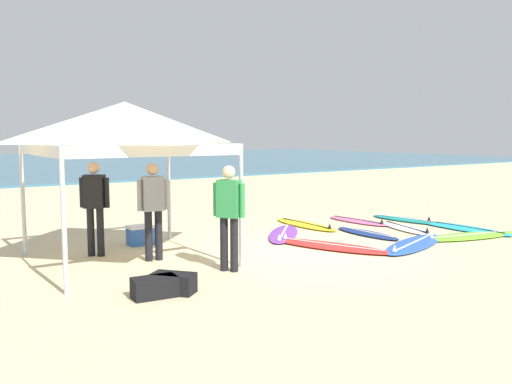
{
  "coord_description": "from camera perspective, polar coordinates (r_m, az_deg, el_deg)",
  "views": [
    {
      "loc": [
        -6.29,
        -7.73,
        2.21
      ],
      "look_at": [
        -0.11,
        1.54,
        1.0
      ],
      "focal_mm": 37.72,
      "sensor_mm": 36.0,
      "label": 1
    }
  ],
  "objects": [
    {
      "name": "person_green",
      "position": [
        8.61,
        -2.89,
        -1.98
      ],
      "size": [
        0.39,
        0.47,
        1.71
      ],
      "color": "black",
      "rests_on": "ground"
    },
    {
      "name": "surfboard_teal",
      "position": [
        14.22,
        15.59,
        -2.82
      ],
      "size": [
        0.81,
        2.02,
        0.19
      ],
      "color": "#19847F",
      "rests_on": "ground"
    },
    {
      "name": "sea",
      "position": [
        42.17,
        -25.07,
        2.69
      ],
      "size": [
        80.0,
        36.0,
        0.1
      ],
      "primitive_type": "cube",
      "color": "#386B84",
      "rests_on": "ground"
    },
    {
      "name": "surfboard_red",
      "position": [
        10.62,
        7.93,
        -5.68
      ],
      "size": [
        1.6,
        2.6,
        0.19
      ],
      "color": "red",
      "rests_on": "ground"
    },
    {
      "name": "gear_bag_by_pole",
      "position": [
        7.53,
        -10.7,
        -9.89
      ],
      "size": [
        0.63,
        0.37,
        0.28
      ],
      "primitive_type": "cube",
      "rotation": [
        0.0,
        0.0,
        3.05
      ],
      "color": "black",
      "rests_on": "ground"
    },
    {
      "name": "surfboard_navy",
      "position": [
        12.08,
        11.66,
        -4.29
      ],
      "size": [
        0.51,
        1.81,
        0.19
      ],
      "color": "navy",
      "rests_on": "ground"
    },
    {
      "name": "person_grey",
      "position": [
        9.49,
        -10.87,
        -1.31
      ],
      "size": [
        0.55,
        0.27,
        1.71
      ],
      "color": "black",
      "rests_on": "ground"
    },
    {
      "name": "ground_plane",
      "position": [
        10.21,
        5.38,
        -6.33
      ],
      "size": [
        80.0,
        80.0,
        0.0
      ],
      "primitive_type": "plane",
      "color": "beige"
    },
    {
      "name": "surfboard_pink",
      "position": [
        13.71,
        10.76,
        -3.03
      ],
      "size": [
        0.65,
        1.87,
        0.19
      ],
      "color": "pink",
      "rests_on": "ground"
    },
    {
      "name": "canopy_tent",
      "position": [
        9.47,
        -13.68,
        7.09
      ],
      "size": [
        2.97,
        2.97,
        2.75
      ],
      "color": "#B7B7BC",
      "rests_on": "ground"
    },
    {
      "name": "surfboard_blue",
      "position": [
        11.14,
        16.39,
        -5.31
      ],
      "size": [
        2.57,
        1.49,
        0.19
      ],
      "color": "blue",
      "rests_on": "ground"
    },
    {
      "name": "surfboard_yellow",
      "position": [
        13.0,
        5.28,
        -3.45
      ],
      "size": [
        0.58,
        2.14,
        0.19
      ],
      "color": "yellow",
      "rests_on": "ground"
    },
    {
      "name": "surfboard_purple",
      "position": [
        11.79,
        2.94,
        -4.44
      ],
      "size": [
        1.92,
        2.02,
        0.19
      ],
      "color": "purple",
      "rests_on": "ground"
    },
    {
      "name": "gear_bag_near_tent",
      "position": [
        7.68,
        -8.76,
        -9.52
      ],
      "size": [
        0.63,
        0.66,
        0.28
      ],
      "primitive_type": "cube",
      "rotation": [
        0.0,
        0.0,
        2.28
      ],
      "color": "black",
      "rests_on": "ground"
    },
    {
      "name": "surfboard_white",
      "position": [
        12.93,
        15.64,
        -3.71
      ],
      "size": [
        1.02,
        2.01,
        0.19
      ],
      "color": "white",
      "rests_on": "ground"
    },
    {
      "name": "surfboard_lime",
      "position": [
        12.39,
        21.7,
        -4.35
      ],
      "size": [
        2.59,
        1.12,
        0.19
      ],
      "color": "#7AD12D",
      "rests_on": "ground"
    },
    {
      "name": "person_black",
      "position": [
        10.09,
        -16.73,
        -1.03
      ],
      "size": [
        0.45,
        0.4,
        1.71
      ],
      "color": "black",
      "rests_on": "ground"
    },
    {
      "name": "cooler_box",
      "position": [
        11.01,
        -12.17,
        -4.48
      ],
      "size": [
        0.5,
        0.36,
        0.39
      ],
      "color": "#2D60B7",
      "rests_on": "ground"
    },
    {
      "name": "surfboard_cyan",
      "position": [
        13.39,
        21.15,
        -3.57
      ],
      "size": [
        0.67,
        2.4,
        0.19
      ],
      "color": "#23B2CC",
      "rests_on": "ground"
    }
  ]
}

